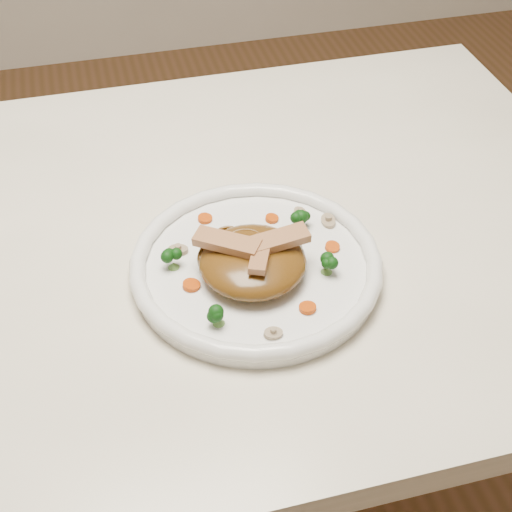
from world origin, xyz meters
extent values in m
cube|color=white|center=(0.00, 0.00, 0.73)|extent=(1.20, 0.80, 0.04)
cylinder|color=brown|center=(0.54, 0.34, 0.35)|extent=(0.06, 0.06, 0.71)
cylinder|color=white|center=(0.08, -0.10, 0.76)|extent=(0.35, 0.35, 0.02)
ellipsoid|color=#5A3611|center=(0.07, -0.11, 0.79)|extent=(0.16, 0.16, 0.04)
cube|color=tan|center=(0.10, -0.11, 0.81)|extent=(0.08, 0.04, 0.01)
cube|color=tan|center=(0.05, -0.10, 0.81)|extent=(0.08, 0.07, 0.01)
cube|color=tan|center=(0.08, -0.13, 0.81)|extent=(0.04, 0.06, 0.01)
cylinder|color=#BC4006|center=(0.12, -0.02, 0.77)|extent=(0.02, 0.02, 0.00)
cylinder|color=#BC4006|center=(0.00, -0.11, 0.77)|extent=(0.03, 0.03, 0.00)
cylinder|color=#BC4006|center=(0.18, -0.09, 0.77)|extent=(0.02, 0.02, 0.00)
cylinder|color=#BC4006|center=(0.04, 0.00, 0.77)|extent=(0.02, 0.02, 0.00)
cylinder|color=#BC4006|center=(0.12, -0.18, 0.77)|extent=(0.02, 0.02, 0.00)
cylinder|color=tan|center=(0.07, -0.21, 0.77)|extent=(0.02, 0.02, 0.01)
cylinder|color=tan|center=(0.19, -0.04, 0.77)|extent=(0.03, 0.03, 0.01)
cylinder|color=tan|center=(0.00, -0.05, 0.77)|extent=(0.03, 0.03, 0.01)
cylinder|color=tan|center=(0.16, -0.02, 0.77)|extent=(0.03, 0.03, 0.01)
camera|label=1|loc=(-0.08, -0.72, 1.37)|focal=51.07mm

